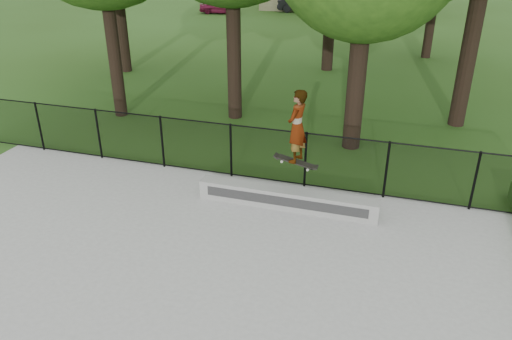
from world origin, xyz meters
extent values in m
plane|color=#2B4C15|center=(0.00, 0.00, 0.00)|extent=(100.00, 100.00, 0.00)
cube|color=#A0A09B|center=(0.00, 0.00, 0.03)|extent=(14.00, 12.00, 0.06)
cube|color=#A4A49F|center=(1.83, 4.70, 0.30)|extent=(4.31, 0.40, 0.47)
imported|color=maroon|center=(-10.54, 32.64, 0.51)|extent=(3.12, 1.56, 1.03)
imported|color=black|center=(-4.46, 35.34, 0.65)|extent=(3.78, 1.96, 1.31)
imported|color=gray|center=(-1.27, 35.24, 0.51)|extent=(3.34, 1.64, 1.03)
cube|color=black|center=(2.02, 4.63, 1.33)|extent=(0.83, 0.23, 0.20)
imported|color=silver|center=(2.02, 4.63, 2.18)|extent=(0.53, 0.68, 1.66)
cylinder|color=black|center=(-6.00, 5.90, 0.81)|extent=(0.06, 0.06, 1.50)
cylinder|color=black|center=(-4.00, 5.90, 0.81)|extent=(0.06, 0.06, 1.50)
cylinder|color=black|center=(-2.00, 5.90, 0.81)|extent=(0.06, 0.06, 1.50)
cylinder|color=black|center=(0.00, 5.90, 0.81)|extent=(0.06, 0.06, 1.50)
cylinder|color=black|center=(2.00, 5.90, 0.81)|extent=(0.06, 0.06, 1.50)
cylinder|color=black|center=(4.00, 5.90, 0.81)|extent=(0.06, 0.06, 1.50)
cylinder|color=black|center=(6.00, 5.90, 0.81)|extent=(0.06, 0.06, 1.50)
cylinder|color=black|center=(0.00, 5.90, 1.53)|extent=(16.00, 0.04, 0.04)
cylinder|color=black|center=(0.00, 5.90, 0.11)|extent=(16.00, 0.04, 0.04)
cube|color=black|center=(0.00, 5.90, 0.81)|extent=(16.00, 0.01, 1.50)
cylinder|color=black|center=(-5.50, 9.50, 2.50)|extent=(0.44, 0.44, 5.00)
cylinder|color=black|center=(-1.50, 10.50, 2.57)|extent=(0.44, 0.44, 5.14)
cylinder|color=black|center=(2.80, 9.00, 2.19)|extent=(0.44, 0.44, 4.37)
cylinder|color=black|center=(6.00, 12.00, 3.01)|extent=(0.44, 0.44, 6.03)
cylinder|color=black|center=(-8.50, 15.00, 2.28)|extent=(0.44, 0.44, 4.56)
cylinder|color=black|center=(0.50, 18.00, 2.67)|extent=(0.44, 0.44, 5.34)
cylinder|color=black|center=(5.00, 22.00, 2.07)|extent=(0.44, 0.44, 4.13)
camera|label=1|loc=(4.16, -5.40, 6.09)|focal=35.00mm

